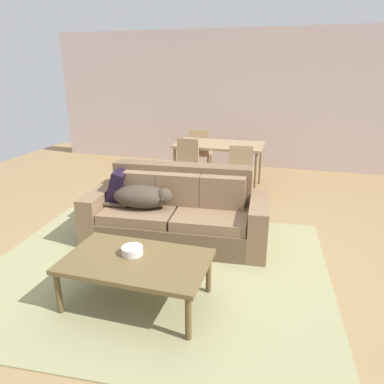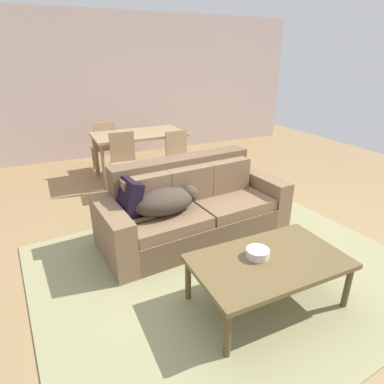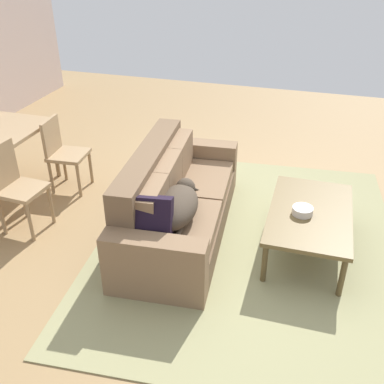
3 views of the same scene
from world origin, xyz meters
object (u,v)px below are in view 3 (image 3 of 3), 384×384
(couch, at_px, (175,203))
(dining_chair_near_left, at_px, (15,184))
(throw_pillow_by_left_arm, at_px, (147,220))
(coffee_table, at_px, (310,215))
(dining_chair_near_right, at_px, (63,151))
(dog_on_left_cushion, at_px, (177,205))
(bowl_on_coffee_table, at_px, (302,211))

(couch, distance_m, dining_chair_near_left, 1.58)
(throw_pillow_by_left_arm, bearing_deg, coffee_table, -57.87)
(throw_pillow_by_left_arm, relative_size, coffee_table, 0.33)
(dining_chair_near_left, height_order, dining_chair_near_right, dining_chair_near_left)
(couch, height_order, coffee_table, couch)
(coffee_table, xyz_separation_m, dining_chair_near_right, (0.44, 2.81, 0.09))
(coffee_table, bearing_deg, throw_pillow_by_left_arm, 122.13)
(throw_pillow_by_left_arm, bearing_deg, dining_chair_near_left, 76.40)
(dog_on_left_cushion, distance_m, bowl_on_coffee_table, 1.14)
(dog_on_left_cushion, bearing_deg, dining_chair_near_right, 57.77)
(dining_chair_near_left, bearing_deg, couch, -72.73)
(dog_on_left_cushion, bearing_deg, coffee_table, -74.43)
(couch, distance_m, dining_chair_near_right, 1.60)
(couch, relative_size, coffee_table, 1.77)
(couch, xyz_separation_m, bowl_on_coffee_table, (-0.01, -1.22, 0.14))
(dining_chair_near_left, bearing_deg, dining_chair_near_right, 2.91)
(dining_chair_near_left, bearing_deg, throw_pillow_by_left_arm, -100.12)
(couch, xyz_separation_m, dining_chair_near_right, (0.49, 1.52, 0.15))
(dining_chair_near_left, relative_size, dining_chair_near_right, 1.07)
(coffee_table, bearing_deg, dining_chair_near_left, 98.67)
(couch, height_order, dining_chair_near_right, couch)
(dog_on_left_cushion, xyz_separation_m, bowl_on_coffee_table, (0.36, -1.07, -0.09))
(couch, bearing_deg, coffee_table, -92.39)
(coffee_table, distance_m, bowl_on_coffee_table, 0.12)
(dining_chair_near_right, bearing_deg, bowl_on_coffee_table, -105.00)
(dining_chair_near_right, bearing_deg, couch, -112.70)
(bowl_on_coffee_table, height_order, dining_chair_near_left, dining_chair_near_left)
(couch, bearing_deg, dining_chair_near_right, 67.11)
(couch, xyz_separation_m, throw_pillow_by_left_arm, (-0.75, -0.02, 0.28))
(throw_pillow_by_left_arm, distance_m, dining_chair_near_left, 1.59)
(throw_pillow_by_left_arm, distance_m, dining_chair_near_right, 1.98)
(couch, distance_m, bowl_on_coffee_table, 1.23)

